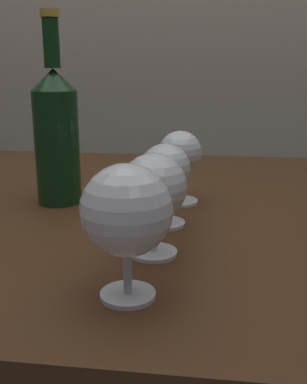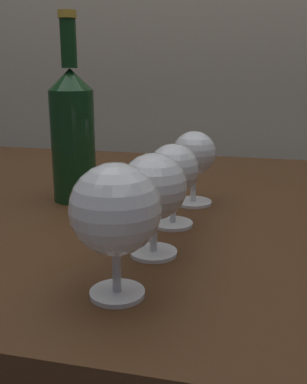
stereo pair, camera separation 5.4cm
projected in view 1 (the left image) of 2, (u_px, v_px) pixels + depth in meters
The scene contains 6 objects.
dining_table at pixel (129, 248), 0.80m from camera, with size 1.53×0.88×0.76m.
wine_glass_cabernet at pixel (127, 213), 0.44m from camera, with size 0.09×0.09×0.14m.
wine_glass_white at pixel (154, 188), 0.54m from camera, with size 0.08×0.08×0.13m.
wine_glass_chardonnay at pixel (165, 172), 0.65m from camera, with size 0.07×0.07×0.12m.
wine_glass_rose at pixel (180, 155), 0.76m from camera, with size 0.07×0.07×0.12m.
wine_bottle at pixel (56, 133), 0.75m from camera, with size 0.07×0.07×0.31m.
Camera 1 is at (0.14, -0.73, 0.99)m, focal length 42.48 mm.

